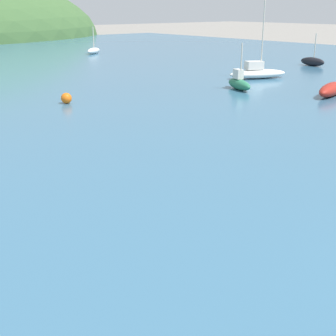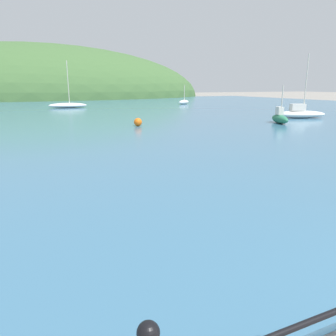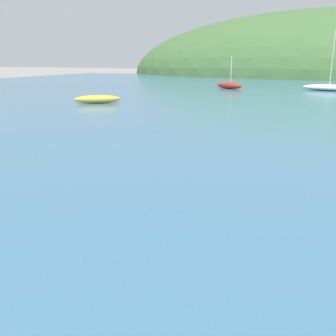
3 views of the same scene
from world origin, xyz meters
name	(u,v)px [view 1 (image 1 of 3)]	position (x,y,z in m)	size (l,w,h in m)	color
boat_blue_hull	(94,51)	(14.58, 36.71, 0.37)	(2.21, 1.87, 2.30)	silver
boat_green_fishing	(331,89)	(12.28, 11.72, 0.40)	(2.98, 1.51, 0.60)	maroon
boat_twin_mast	(312,61)	(21.64, 19.07, 0.41)	(0.80, 2.07, 2.20)	black
boat_white_sailboat	(257,72)	(13.97, 17.57, 0.44)	(3.63, 2.36, 4.35)	silver
boat_far_right	(239,83)	(10.27, 15.61, 0.43)	(1.36, 2.24, 2.27)	#287551
mooring_buoy	(66,98)	(1.92, 17.86, 0.33)	(0.46, 0.46, 0.46)	orange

